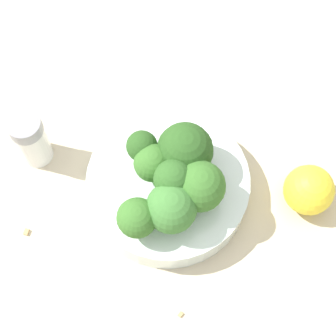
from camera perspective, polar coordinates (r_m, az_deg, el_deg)
The scene contains 13 objects.
ground_plane at distance 0.62m, azimuth 0.00°, elevation -2.43°, with size 3.00×3.00×0.00m, color beige.
bowl at distance 0.60m, azimuth 0.00°, elevation -1.84°, with size 0.17×0.17×0.03m, color silver.
broccoli_floret_0 at distance 0.54m, azimuth 0.33°, elevation -4.11°, with size 0.05×0.05×0.06m.
broccoli_floret_1 at distance 0.57m, azimuth -1.54°, elevation 0.46°, with size 0.04×0.04×0.05m.
broccoli_floret_2 at distance 0.54m, azimuth -3.16°, elevation -5.13°, with size 0.04×0.04×0.05m.
broccoli_floret_3 at distance 0.55m, azimuth 3.23°, elevation -1.89°, with size 0.05×0.05×0.06m.
broccoli_floret_4 at distance 0.55m, azimuth 0.55°, elevation -1.24°, with size 0.04×0.04×0.06m.
broccoli_floret_5 at distance 0.57m, azimuth 1.80°, elevation 1.71°, with size 0.06×0.06×0.06m.
broccoli_floret_6 at distance 0.57m, azimuth -2.66°, elevation 2.08°, with size 0.03×0.03×0.05m.
pepper_shaker at distance 0.62m, azimuth -13.76°, elevation 2.87°, with size 0.04×0.04×0.07m.
lemon_wedge at distance 0.61m, azimuth 14.11°, elevation -2.19°, with size 0.05×0.05×0.05m, color yellow.
almond_crumb_0 at distance 0.58m, azimuth 1.28°, elevation -14.63°, with size 0.01×0.00×0.01m, color tan.
almond_crumb_1 at distance 0.62m, azimuth -14.22°, elevation -6.28°, with size 0.01×0.00×0.01m, color tan.
Camera 1 is at (0.15, -0.17, 0.57)m, focal length 60.00 mm.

